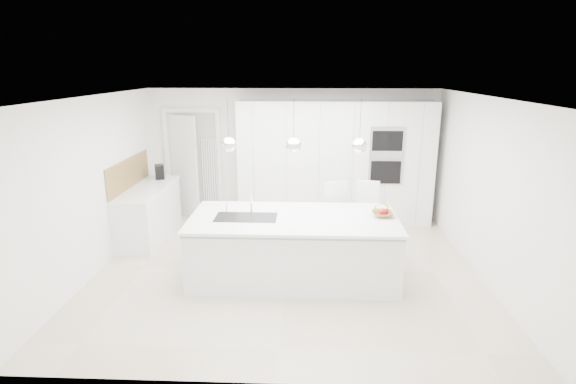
{
  "coord_description": "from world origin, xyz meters",
  "views": [
    {
      "loc": [
        0.27,
        -6.08,
        2.87
      ],
      "look_at": [
        0.0,
        0.3,
        1.1
      ],
      "focal_mm": 28.0,
      "sensor_mm": 36.0,
      "label": 1
    }
  ],
  "objects_px": {
    "fruit_bowl": "(383,214)",
    "bar_stool_left": "(335,221)",
    "espresso_machine": "(159,172)",
    "island_base": "(293,250)",
    "bar_stool_right": "(368,220)"
  },
  "relations": [
    {
      "from": "island_base",
      "to": "bar_stool_left",
      "type": "xyz_separation_m",
      "value": [
        0.62,
        0.79,
        0.16
      ]
    },
    {
      "from": "island_base",
      "to": "fruit_bowl",
      "type": "relative_size",
      "value": 9.67
    },
    {
      "from": "bar_stool_left",
      "to": "island_base",
      "type": "bearing_deg",
      "value": -148.99
    },
    {
      "from": "fruit_bowl",
      "to": "espresso_machine",
      "type": "height_order",
      "value": "espresso_machine"
    },
    {
      "from": "espresso_machine",
      "to": "bar_stool_left",
      "type": "relative_size",
      "value": 0.22
    },
    {
      "from": "espresso_machine",
      "to": "bar_stool_right",
      "type": "distance_m",
      "value": 3.89
    },
    {
      "from": "fruit_bowl",
      "to": "bar_stool_left",
      "type": "height_order",
      "value": "bar_stool_left"
    },
    {
      "from": "espresso_machine",
      "to": "island_base",
      "type": "bearing_deg",
      "value": -61.86
    },
    {
      "from": "espresso_machine",
      "to": "fruit_bowl",
      "type": "bearing_deg",
      "value": -49.93
    },
    {
      "from": "island_base",
      "to": "bar_stool_right",
      "type": "distance_m",
      "value": 1.46
    },
    {
      "from": "fruit_bowl",
      "to": "bar_stool_right",
      "type": "relative_size",
      "value": 0.25
    },
    {
      "from": "island_base",
      "to": "fruit_bowl",
      "type": "bearing_deg",
      "value": 5.64
    },
    {
      "from": "island_base",
      "to": "bar_stool_left",
      "type": "relative_size",
      "value": 2.38
    },
    {
      "from": "espresso_machine",
      "to": "bar_stool_right",
      "type": "xyz_separation_m",
      "value": [
        3.66,
        -1.24,
        -0.45
      ]
    },
    {
      "from": "fruit_bowl",
      "to": "bar_stool_left",
      "type": "bearing_deg",
      "value": 131.92
    }
  ]
}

